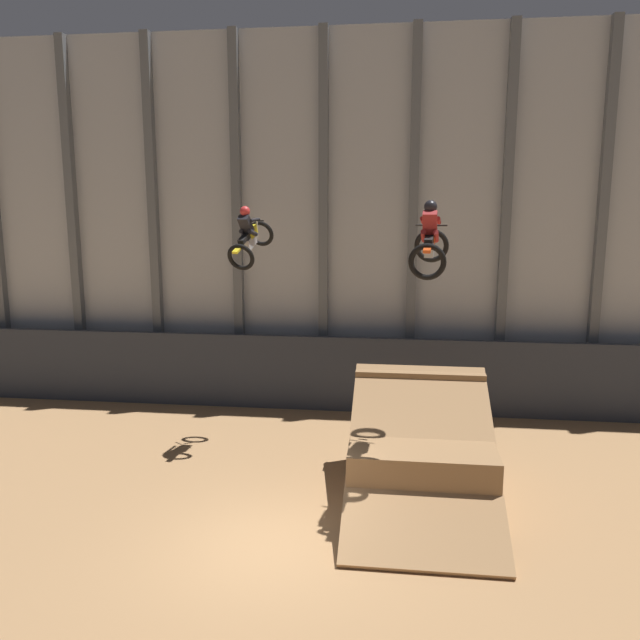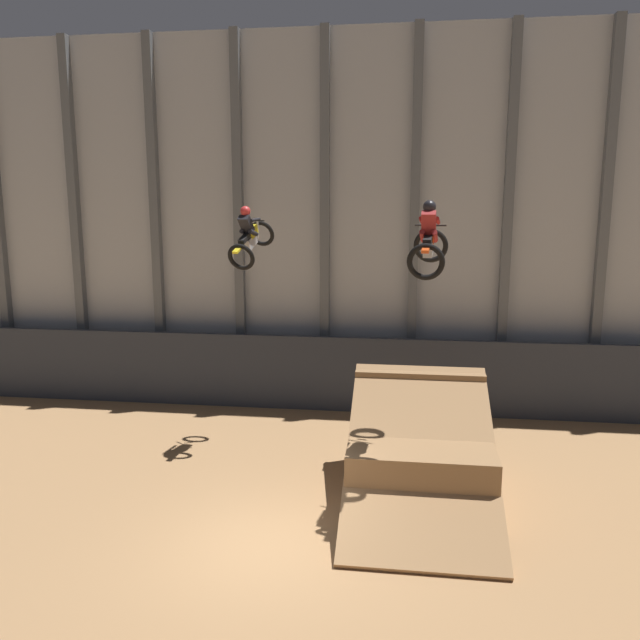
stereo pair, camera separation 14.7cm
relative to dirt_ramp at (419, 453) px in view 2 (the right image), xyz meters
name	(u,v)px [view 2 (the right image)]	position (x,y,z in m)	size (l,w,h in m)	color
ground_plane	(265,546)	(-2.93, -2.82, -0.88)	(60.00, 60.00, 0.00)	#9E754C
arena_back_wall	(325,223)	(-2.93, 6.27, 4.94)	(32.00, 0.40, 11.64)	#ADB2B7
lower_barrier	(322,373)	(-2.93, 5.34, 0.30)	(31.36, 0.20, 2.36)	#2D333D
dirt_ramp	(419,453)	(0.00, 0.00, 0.00)	(3.10, 5.03, 2.59)	#966F48
rider_bike_left_air	(250,237)	(-4.43, 2.51, 4.67)	(1.03, 1.90, 1.67)	black
rider_bike_right_air	(429,242)	(0.04, -0.65, 4.74)	(0.89, 1.85, 1.56)	black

